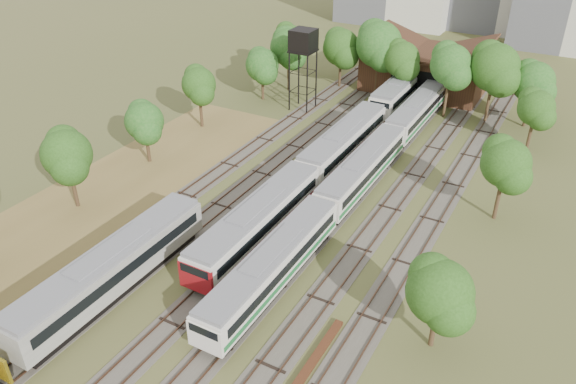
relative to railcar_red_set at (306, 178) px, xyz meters
The scene contains 13 objects.
ground 23.48m from the railcar_red_set, 85.10° to the right, with size 240.00×240.00×0.00m, color #475123.
dry_grass_patch 22.23m from the railcar_red_set, 136.26° to the right, with size 14.00×60.00×0.04m, color brown.
tracks 2.87m from the railcar_red_set, 51.71° to the left, with size 24.60×80.00×0.19m.
railcar_red_set is the anchor object (origin of this frame).
railcar_green_set 5.96m from the railcar_red_set, 47.79° to the left, with size 2.69×52.08×3.32m.
railcar_rear 27.25m from the railcar_red_set, 90.00° to the left, with size 2.97×16.08×3.67m.
old_grey_coach 20.22m from the railcar_red_set, 107.26° to the right, with size 2.96×18.00×3.65m.
water_tower 23.26m from the railcar_red_set, 118.52° to the left, with size 2.97×2.97×10.30m.
rail_pile_far 21.42m from the railcar_red_set, 61.45° to the right, with size 0.55×8.75×0.28m, color #512A17.
maintenance_shed 34.70m from the railcar_red_set, 88.35° to the left, with size 16.45×11.55×7.58m.
tree_band_left 18.19m from the railcar_red_set, 168.83° to the right, with size 6.63×63.59×8.57m.
tree_band_far 27.93m from the railcar_red_set, 89.35° to the left, with size 36.25×10.21×9.97m.
tree_band_right 17.21m from the railcar_red_set, ahead, with size 4.85×38.32×7.72m.
Camera 1 is at (19.21, -18.29, 27.82)m, focal length 35.00 mm.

